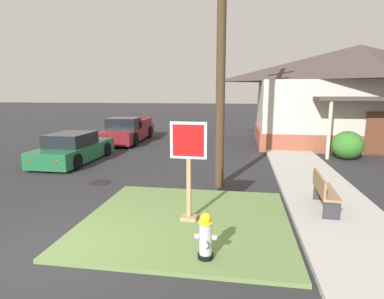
{
  "coord_description": "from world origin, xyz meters",
  "views": [
    {
      "loc": [
        3.34,
        -4.89,
        2.93
      ],
      "look_at": [
        1.92,
        4.11,
        1.27
      ],
      "focal_mm": 29.49,
      "sensor_mm": 36.0,
      "label": 1
    }
  ],
  "objects_px": {
    "fire_hydrant": "(206,237)",
    "street_bench": "(324,190)",
    "manhole_cover": "(100,182)",
    "parked_sedan_green": "(74,149)",
    "stop_sign": "(189,172)",
    "pickup_truck_maroon": "(127,131)",
    "utility_pole": "(222,25)"
  },
  "relations": [
    {
      "from": "stop_sign",
      "to": "street_bench",
      "type": "distance_m",
      "value": 3.39
    },
    {
      "from": "stop_sign",
      "to": "utility_pole",
      "type": "xyz_separation_m",
      "value": [
        0.47,
        3.0,
        3.64
      ]
    },
    {
      "from": "parked_sedan_green",
      "to": "pickup_truck_maroon",
      "type": "relative_size",
      "value": 0.79
    },
    {
      "from": "utility_pole",
      "to": "manhole_cover",
      "type": "bearing_deg",
      "value": -176.26
    },
    {
      "from": "street_bench",
      "to": "pickup_truck_maroon",
      "type": "bearing_deg",
      "value": 130.71
    },
    {
      "from": "manhole_cover",
      "to": "street_bench",
      "type": "height_order",
      "value": "street_bench"
    },
    {
      "from": "stop_sign",
      "to": "manhole_cover",
      "type": "bearing_deg",
      "value": 141.41
    },
    {
      "from": "fire_hydrant",
      "to": "street_bench",
      "type": "relative_size",
      "value": 0.55
    },
    {
      "from": "pickup_truck_maroon",
      "to": "utility_pole",
      "type": "bearing_deg",
      "value": -53.67
    },
    {
      "from": "stop_sign",
      "to": "manhole_cover",
      "type": "xyz_separation_m",
      "value": [
        -3.43,
        2.74,
        -1.19
      ]
    },
    {
      "from": "pickup_truck_maroon",
      "to": "street_bench",
      "type": "bearing_deg",
      "value": -49.29
    },
    {
      "from": "manhole_cover",
      "to": "fire_hydrant",
      "type": "bearing_deg",
      "value": -47.44
    },
    {
      "from": "stop_sign",
      "to": "pickup_truck_maroon",
      "type": "height_order",
      "value": "stop_sign"
    },
    {
      "from": "fire_hydrant",
      "to": "stop_sign",
      "type": "xyz_separation_m",
      "value": [
        -0.57,
        1.62,
        0.73
      ]
    },
    {
      "from": "manhole_cover",
      "to": "parked_sedan_green",
      "type": "xyz_separation_m",
      "value": [
        -2.5,
        2.89,
        0.53
      ]
    },
    {
      "from": "street_bench",
      "to": "utility_pole",
      "type": "relative_size",
      "value": 0.16
    },
    {
      "from": "pickup_truck_maroon",
      "to": "utility_pole",
      "type": "xyz_separation_m",
      "value": [
        6.12,
        -8.32,
        4.23
      ]
    },
    {
      "from": "manhole_cover",
      "to": "parked_sedan_green",
      "type": "height_order",
      "value": "parked_sedan_green"
    },
    {
      "from": "pickup_truck_maroon",
      "to": "stop_sign",
      "type": "bearing_deg",
      "value": -63.47
    },
    {
      "from": "manhole_cover",
      "to": "utility_pole",
      "type": "relative_size",
      "value": 0.08
    },
    {
      "from": "street_bench",
      "to": "fire_hydrant",
      "type": "bearing_deg",
      "value": -133.48
    },
    {
      "from": "street_bench",
      "to": "stop_sign",
      "type": "bearing_deg",
      "value": -160.77
    },
    {
      "from": "manhole_cover",
      "to": "pickup_truck_maroon",
      "type": "relative_size",
      "value": 0.12
    },
    {
      "from": "manhole_cover",
      "to": "parked_sedan_green",
      "type": "distance_m",
      "value": 3.86
    },
    {
      "from": "parked_sedan_green",
      "to": "street_bench",
      "type": "height_order",
      "value": "parked_sedan_green"
    },
    {
      "from": "manhole_cover",
      "to": "utility_pole",
      "type": "distance_m",
      "value": 6.22
    },
    {
      "from": "street_bench",
      "to": "utility_pole",
      "type": "xyz_separation_m",
      "value": [
        -2.67,
        1.9,
        4.26
      ]
    },
    {
      "from": "manhole_cover",
      "to": "pickup_truck_maroon",
      "type": "xyz_separation_m",
      "value": [
        -2.22,
        8.58,
        0.61
      ]
    },
    {
      "from": "fire_hydrant",
      "to": "stop_sign",
      "type": "distance_m",
      "value": 1.87
    },
    {
      "from": "parked_sedan_green",
      "to": "utility_pole",
      "type": "bearing_deg",
      "value": -22.38
    },
    {
      "from": "fire_hydrant",
      "to": "pickup_truck_maroon",
      "type": "xyz_separation_m",
      "value": [
        -6.22,
        12.94,
        0.15
      ]
    },
    {
      "from": "stop_sign",
      "to": "parked_sedan_green",
      "type": "xyz_separation_m",
      "value": [
        -5.93,
        5.63,
        -0.66
      ]
    }
  ]
}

